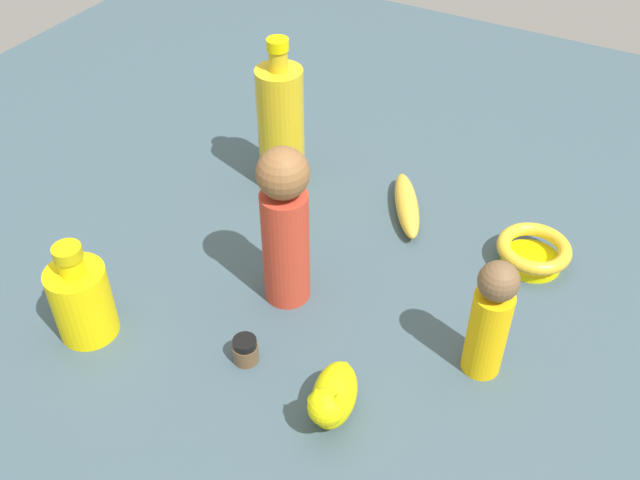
# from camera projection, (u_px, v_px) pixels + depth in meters

# --- Properties ---
(ground) EXTENTS (2.00, 2.00, 0.00)m
(ground) POSITION_uv_depth(u_px,v_px,m) (320.00, 280.00, 1.10)
(ground) COLOR #384C56
(person_figure_child) EXTENTS (0.08, 0.08, 0.25)m
(person_figure_child) POSITION_uv_depth(u_px,v_px,m) (285.00, 226.00, 0.99)
(person_figure_child) COLOR #BA3825
(person_figure_child) RESTS_ON ground
(bottle_tall) EXTENTS (0.08, 0.08, 0.27)m
(bottle_tall) POSITION_uv_depth(u_px,v_px,m) (281.00, 127.00, 1.21)
(bottle_tall) COLOR gold
(bottle_tall) RESTS_ON ground
(banana) EXTENTS (0.16, 0.12, 0.04)m
(banana) POSITION_uv_depth(u_px,v_px,m) (407.00, 205.00, 1.20)
(banana) COLOR gold
(banana) RESTS_ON ground
(person_figure_adult) EXTENTS (0.06, 0.06, 0.18)m
(person_figure_adult) POSITION_uv_depth(u_px,v_px,m) (490.00, 319.00, 0.91)
(person_figure_adult) COLOR #EBB40B
(person_figure_adult) RESTS_ON ground
(bottle_short) EXTENTS (0.08, 0.08, 0.15)m
(bottle_short) POSITION_uv_depth(u_px,v_px,m) (82.00, 299.00, 0.98)
(bottle_short) COLOR yellow
(bottle_short) RESTS_ON ground
(nail_polish_jar) EXTENTS (0.03, 0.03, 0.04)m
(nail_polish_jar) POSITION_uv_depth(u_px,v_px,m) (245.00, 350.00, 0.97)
(nail_polish_jar) COLOR brown
(nail_polish_jar) RESTS_ON ground
(bowl) EXTENTS (0.11, 0.11, 0.04)m
(bowl) POSITION_uv_depth(u_px,v_px,m) (533.00, 251.00, 1.11)
(bowl) COLOR #E4DA06
(bowl) RESTS_ON ground
(cat_figurine) EXTENTS (0.13, 0.08, 0.09)m
(cat_figurine) POSITION_uv_depth(u_px,v_px,m) (333.00, 397.00, 0.88)
(cat_figurine) COLOR #D2CC0A
(cat_figurine) RESTS_ON ground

